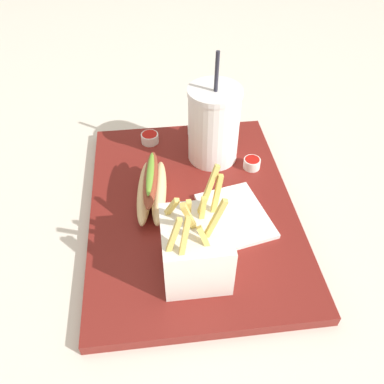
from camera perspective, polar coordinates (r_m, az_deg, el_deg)
ground_plane at (r=0.73m, az=0.00°, el=-3.40°), size 2.40×2.40×0.02m
food_tray at (r=0.71m, az=0.00°, el=-2.32°), size 0.48×0.35×0.02m
soda_cup at (r=0.76m, az=3.11°, el=9.54°), size 0.10×0.10×0.22m
fries_basket at (r=0.58m, az=0.50°, el=-7.97°), size 0.11×0.10×0.17m
hot_dog_1 at (r=0.70m, az=-5.75°, el=0.48°), size 0.16×0.07×0.07m
ketchup_cup_1 at (r=0.78m, az=8.53°, el=4.12°), size 0.03×0.03×0.02m
ketchup_cup_2 at (r=0.84m, az=-6.03°, el=7.71°), size 0.04×0.04×0.02m
ketchup_cup_3 at (r=0.86m, az=0.71°, el=8.84°), size 0.04×0.04×0.02m
napkin_stack at (r=0.69m, az=6.14°, el=-3.33°), size 0.15×0.13×0.01m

